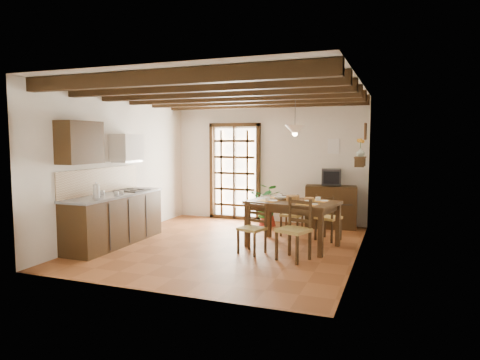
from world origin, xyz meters
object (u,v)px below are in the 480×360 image
at_px(kitchen_counter, 115,218).
at_px(chair_far_right, 328,226).
at_px(chair_far_left, 292,222).
at_px(potted_plant, 267,200).
at_px(dining_table, 293,207).
at_px(pendant_lamp, 295,129).
at_px(chair_near_left, 252,238).
at_px(crt_tv, 331,177).
at_px(chair_near_right, 294,241).
at_px(sideboard, 331,207).

bearing_deg(kitchen_counter, chair_far_right, 24.47).
relative_size(kitchen_counter, chair_far_right, 2.58).
relative_size(chair_far_left, potted_plant, 0.43).
height_order(dining_table, pendant_lamp, pendant_lamp).
relative_size(chair_near_left, pendant_lamp, 1.00).
height_order(dining_table, chair_far_right, chair_far_right).
bearing_deg(kitchen_counter, crt_tv, 39.19).
bearing_deg(dining_table, chair_near_right, -63.82).
height_order(dining_table, chair_near_right, chair_near_right).
relative_size(kitchen_counter, potted_plant, 1.15).
bearing_deg(kitchen_counter, potted_plant, 50.45).
bearing_deg(chair_far_right, kitchen_counter, 46.27).
distance_m(chair_far_left, chair_far_right, 0.75).
xyz_separation_m(sideboard, crt_tv, (-0.00, -0.01, 0.64)).
height_order(chair_near_left, sideboard, sideboard).
bearing_deg(crt_tv, pendant_lamp, -110.93).
relative_size(sideboard, potted_plant, 0.54).
bearing_deg(chair_far_left, dining_table, 109.45).
bearing_deg(dining_table, chair_far_right, 64.15).
height_order(chair_near_right, pendant_lamp, pendant_lamp).
bearing_deg(chair_near_left, chair_near_right, 5.87).
bearing_deg(kitchen_counter, sideboard, 39.25).
bearing_deg(potted_plant, kitchen_counter, -129.55).
relative_size(kitchen_counter, chair_near_left, 2.67).
height_order(kitchen_counter, chair_near_left, kitchen_counter).
height_order(potted_plant, pendant_lamp, pendant_lamp).
bearing_deg(crt_tv, chair_near_right, -102.11).
bearing_deg(chair_near_right, potted_plant, 136.01).
height_order(chair_near_left, chair_far_right, chair_far_right).
bearing_deg(chair_far_right, sideboard, -62.01).
bearing_deg(potted_plant, chair_near_left, -79.19).
xyz_separation_m(kitchen_counter, sideboard, (3.46, 2.83, -0.02)).
xyz_separation_m(chair_near_left, chair_near_right, (0.74, -0.15, 0.04)).
relative_size(chair_far_left, crt_tv, 1.87).
relative_size(chair_far_left, pendant_lamp, 1.00).
bearing_deg(potted_plant, chair_near_right, -64.23).
relative_size(chair_near_left, potted_plant, 0.43).
bearing_deg(sideboard, chair_far_right, -91.67).
height_order(crt_tv, pendant_lamp, pendant_lamp).
distance_m(chair_near_right, sideboard, 2.72).
distance_m(dining_table, chair_near_right, 0.95).
xyz_separation_m(chair_near_right, potted_plant, (-1.18, 2.44, 0.27)).
relative_size(kitchen_counter, dining_table, 1.35).
distance_m(chair_far_left, potted_plant, 1.12).
height_order(kitchen_counter, crt_tv, kitchen_counter).
distance_m(chair_near_right, chair_far_right, 1.54).
distance_m(kitchen_counter, dining_table, 3.22).
height_order(dining_table, sideboard, sideboard).
bearing_deg(chair_far_left, chair_near_left, 83.54).
relative_size(dining_table, chair_far_left, 1.97).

